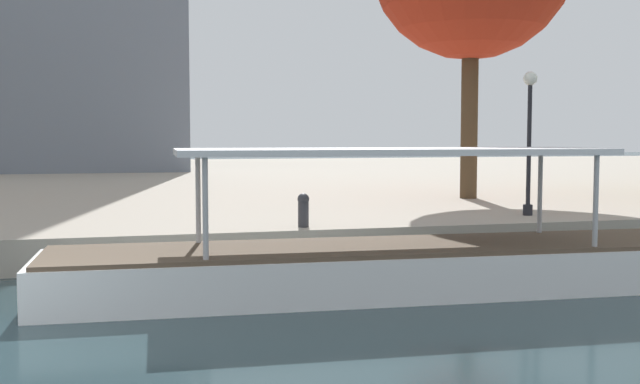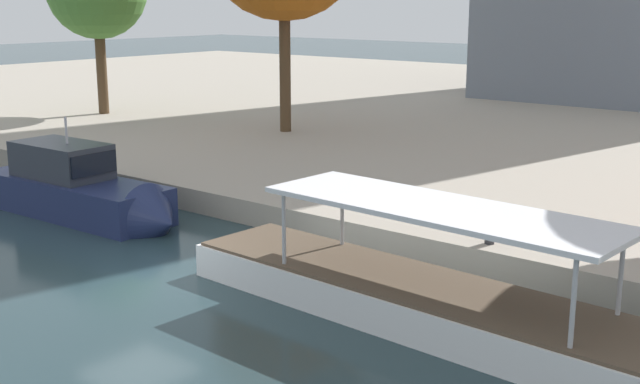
% 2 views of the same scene
% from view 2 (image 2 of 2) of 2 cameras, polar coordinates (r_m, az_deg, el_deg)
% --- Properties ---
extents(ground_plane, '(220.00, 220.00, 0.00)m').
position_cam_2_polar(ground_plane, '(21.91, -12.82, -6.22)').
color(ground_plane, '#23383D').
extents(dock_promenade, '(120.00, 55.00, 0.83)m').
position_cam_2_polar(dock_promenade, '(49.28, 19.28, 4.64)').
color(dock_promenade, '#A39989').
rests_on(dock_promenade, ground_plane).
extents(motor_yacht_1, '(8.72, 2.66, 4.04)m').
position_cam_2_polar(motor_yacht_1, '(28.69, -16.17, -0.26)').
color(motor_yacht_1, navy).
rests_on(motor_yacht_1, ground_plane).
extents(tour_boat_2, '(14.72, 3.36, 3.82)m').
position_cam_2_polar(tour_boat_2, '(18.29, 10.66, -8.96)').
color(tour_boat_2, white).
rests_on(tour_boat_2, ground_plane).
extents(mooring_bollard_1, '(0.29, 0.29, 0.83)m').
position_cam_2_polar(mooring_bollard_1, '(22.23, 11.78, -2.46)').
color(mooring_bollard_1, '#2D2D33').
rests_on(mooring_bollard_1, dock_promenade).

